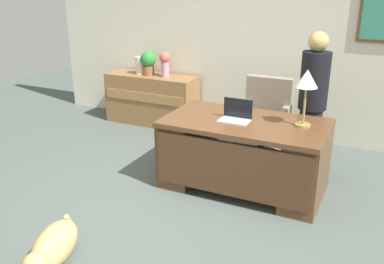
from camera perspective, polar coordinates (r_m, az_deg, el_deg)
The scene contains 12 objects.
ground_plane at distance 4.35m, azimuth -1.39°, elevation -10.62°, with size 12.00×12.00×0.00m, color #4C5651.
back_wall at distance 6.22m, azimuth 9.78°, elevation 11.86°, with size 7.00×0.16×2.70m.
desk at distance 4.66m, azimuth 6.90°, elevation -2.76°, with size 1.73×0.97×0.78m.
credenza at distance 6.77m, azimuth -5.41°, elevation 4.39°, with size 1.45×0.50×0.78m.
armchair at distance 5.55m, azimuth 9.66°, elevation 1.39°, with size 0.60×0.59×1.01m.
person_standing at distance 5.05m, azimuth 15.84°, elevation 3.73°, with size 0.32×0.32×1.67m.
dog_lying at distance 3.76m, azimuth -18.21°, elevation -14.48°, with size 0.47×0.77×0.30m.
laptop at distance 4.55m, azimuth 5.92°, elevation 2.25°, with size 0.32×0.22×0.23m.
desk_lamp at distance 4.39m, azimuth 15.15°, elevation 6.48°, with size 0.22×0.22×0.59m.
vase_with_flowers at distance 6.50m, azimuth -3.65°, elevation 9.36°, with size 0.17×0.17×0.38m.
vase_empty at distance 6.74m, azimuth -6.93°, elevation 8.87°, with size 0.16×0.16×0.27m, color silver.
potted_plant at distance 6.66m, azimuth -5.91°, elevation 9.31°, with size 0.24×0.24×0.36m.
Camera 1 is at (1.71, -3.32, 2.23)m, focal length 39.74 mm.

